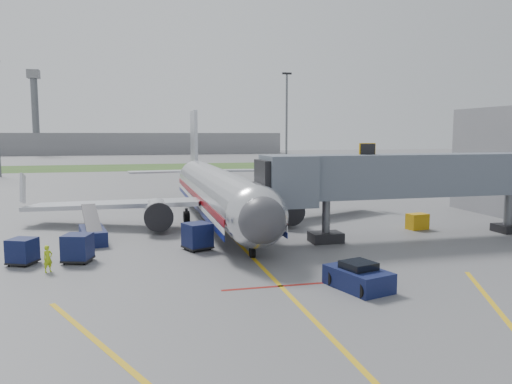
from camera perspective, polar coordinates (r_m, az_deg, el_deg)
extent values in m
plane|color=#565659|center=(28.96, 0.52, -8.42)|extent=(400.00, 400.00, 0.00)
cube|color=#2D4C1E|center=(117.53, -10.50, 2.85)|extent=(300.00, 25.00, 0.01)
cube|color=gold|center=(27.09, 1.59, -9.48)|extent=(0.25, 50.00, 0.01)
cube|color=maroon|center=(25.25, 2.82, -10.69)|extent=(6.00, 0.25, 0.01)
cylinder|color=silver|center=(42.93, -4.47, 0.16)|extent=(3.80, 28.00, 3.80)
sphere|color=silver|center=(29.33, 0.04, -2.83)|extent=(3.80, 3.80, 3.80)
sphere|color=#38383D|center=(28.09, 0.68, -3.25)|extent=(2.74, 2.74, 2.74)
cube|color=black|center=(28.86, 0.23, -1.88)|extent=(2.20, 1.20, 0.55)
cone|color=silver|center=(59.19, -7.10, 1.90)|extent=(3.80, 5.00, 3.80)
cube|color=#B7BAC1|center=(58.50, -7.10, 5.77)|extent=(0.35, 4.20, 7.00)
cube|color=#B7BAC1|center=(42.49, -15.84, -1.36)|extent=(15.10, 8.59, 1.13)
cube|color=#B7BAC1|center=(45.20, 6.23, -0.68)|extent=(15.10, 8.59, 1.13)
cylinder|color=silver|center=(39.60, -11.18, -2.46)|extent=(2.10, 3.60, 2.10)
cylinder|color=silver|center=(41.39, 3.35, -1.96)|extent=(2.10, 3.60, 2.10)
cube|color=maroon|center=(43.32, -1.96, -0.23)|extent=(0.05, 28.00, 0.45)
cube|color=navy|center=(43.44, -1.96, -1.41)|extent=(0.05, 28.00, 0.35)
cylinder|color=black|center=(30.76, -0.42, -6.94)|extent=(0.28, 0.70, 0.70)
cylinder|color=black|center=(43.38, -7.95, -2.82)|extent=(0.50, 1.00, 1.00)
cylinder|color=black|center=(44.21, -1.23, -2.58)|extent=(0.50, 1.00, 1.00)
cube|color=slate|center=(37.90, 17.95, 1.89)|extent=(20.00, 3.00, 3.00)
cube|color=slate|center=(33.80, 3.67, 1.32)|extent=(3.20, 3.60, 3.40)
cube|color=black|center=(33.46, 1.71, 1.28)|extent=(1.60, 3.00, 2.80)
cube|color=#C78F0B|center=(35.86, 12.59, 4.68)|extent=(1.20, 0.15, 1.00)
cylinder|color=#595B60|center=(35.12, 8.00, -3.22)|extent=(0.56, 0.56, 3.10)
cube|color=black|center=(35.34, 7.97, -5.14)|extent=(2.20, 1.60, 0.70)
cylinder|color=#595B60|center=(42.98, 26.91, -2.08)|extent=(0.70, 0.70, 3.10)
cube|color=black|center=(43.17, 26.82, -3.72)|extent=(1.80, 1.80, 0.60)
cylinder|color=#595B60|center=(107.00, 3.51, 7.94)|extent=(0.44, 0.44, 20.00)
cube|color=black|center=(107.72, 3.55, 13.37)|extent=(2.00, 0.40, 0.40)
cube|color=slate|center=(197.13, -14.86, 5.38)|extent=(120.00, 14.00, 8.00)
cylinder|color=#595B60|center=(195.01, -23.90, 7.97)|extent=(2.40, 2.40, 28.00)
cube|color=slate|center=(196.03, -24.10, 12.20)|extent=(4.00, 4.00, 3.00)
cube|color=#0D163D|center=(25.24, 11.60, -9.68)|extent=(2.78, 3.63, 0.98)
cube|color=black|center=(25.08, 11.64, -8.31)|extent=(1.77, 1.77, 0.45)
cylinder|color=black|center=(23.94, 12.01, -10.92)|extent=(0.39, 0.74, 0.71)
cylinder|color=black|center=(25.01, 14.79, -10.24)|extent=(0.39, 0.74, 0.71)
cylinder|color=black|center=(25.63, 8.49, -9.67)|extent=(0.39, 0.74, 0.71)
cylinder|color=black|center=(26.62, 11.22, -9.11)|extent=(0.39, 0.74, 0.71)
cube|color=#0D163D|center=(32.91, -6.72, -4.91)|extent=(2.05, 2.05, 1.57)
cube|color=black|center=(33.07, -6.70, -6.23)|extent=(2.12, 2.12, 0.12)
cylinder|color=black|center=(32.27, -7.12, -6.64)|extent=(0.31, 0.35, 0.28)
cylinder|color=black|center=(32.86, -5.25, -6.37)|extent=(0.31, 0.35, 0.28)
cylinder|color=black|center=(33.32, -8.14, -6.23)|extent=(0.31, 0.35, 0.28)
cylinder|color=black|center=(33.89, -6.30, -5.98)|extent=(0.31, 0.35, 0.28)
cube|color=#0D163D|center=(31.34, -19.73, -5.92)|extent=(1.86, 1.86, 1.50)
cube|color=black|center=(31.50, -19.67, -7.25)|extent=(1.92, 1.92, 0.12)
cylinder|color=black|center=(31.21, -21.07, -7.51)|extent=(0.28, 0.32, 0.27)
cylinder|color=black|center=(30.78, -19.06, -7.62)|extent=(0.28, 0.32, 0.27)
cylinder|color=black|center=(32.25, -20.25, -7.02)|extent=(0.28, 0.32, 0.27)
cylinder|color=black|center=(31.83, -18.30, -7.13)|extent=(0.28, 0.32, 0.27)
cube|color=#0D163D|center=(32.05, -25.15, -6.04)|extent=(1.80, 1.80, 1.37)
cube|color=black|center=(32.20, -25.09, -7.22)|extent=(1.86, 1.86, 0.11)
cylinder|color=black|center=(32.10, -26.41, -7.40)|extent=(0.28, 0.30, 0.25)
cylinder|color=black|center=(31.49, -24.83, -7.58)|extent=(0.28, 0.30, 0.25)
cylinder|color=black|center=(32.93, -25.32, -7.00)|extent=(0.28, 0.30, 0.25)
cylinder|color=black|center=(32.34, -23.77, -7.16)|extent=(0.28, 0.30, 0.25)
cube|color=#0D163D|center=(36.69, -18.14, -4.73)|extent=(2.23, 4.25, 1.01)
cube|color=black|center=(37.05, -18.29, -2.95)|extent=(1.76, 4.63, 1.58)
cylinder|color=black|center=(35.26, -18.81, -5.52)|extent=(0.35, 0.66, 0.63)
cylinder|color=black|center=(35.36, -16.99, -5.42)|extent=(0.35, 0.66, 0.63)
cylinder|color=black|center=(38.11, -19.19, -4.64)|extent=(0.35, 0.66, 0.63)
cylinder|color=black|center=(38.21, -17.50, -4.55)|extent=(0.35, 0.66, 0.63)
cube|color=#C78F0B|center=(41.66, 17.95, -3.22)|extent=(1.70, 1.26, 1.25)
cylinder|color=black|center=(41.41, 17.38, -3.92)|extent=(0.25, 0.34, 0.31)
cylinder|color=black|center=(42.08, 18.47, -3.80)|extent=(0.25, 0.34, 0.31)
imported|color=#A6CB17|center=(29.75, -22.69, -7.05)|extent=(0.64, 0.63, 1.49)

